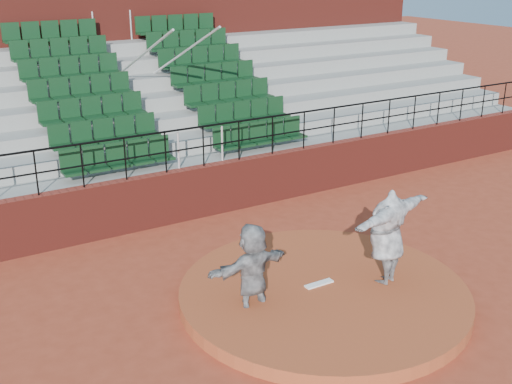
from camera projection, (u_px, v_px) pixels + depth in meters
ground at (323, 299)px, 12.26m from camera, size 90.00×90.00×0.00m
pitchers_mound at (323, 293)px, 12.22m from camera, size 5.50×5.50×0.25m
pitching_rubber at (319, 284)px, 12.29m from camera, size 0.60×0.15×0.03m
boundary_wall at (205, 191)px, 16.06m from camera, size 24.00×0.30×1.30m
wall_railing at (203, 137)px, 15.58m from camera, size 24.04×0.05×1.03m
seating_deck at (148, 129)px, 18.72m from camera, size 24.00×5.97×4.63m
press_box_facade at (99, 40)px, 21.17m from camera, size 24.00×3.00×7.10m
pitcher at (387, 237)px, 12.10m from camera, size 2.41×1.23×1.89m
fielder at (252, 271)px, 11.44m from camera, size 1.70×0.68×1.79m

